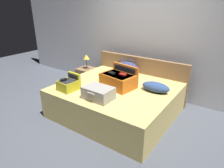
{
  "coord_description": "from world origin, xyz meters",
  "views": [
    {
      "loc": [
        1.86,
        -2.4,
        1.98
      ],
      "look_at": [
        0.0,
        0.26,
        0.65
      ],
      "focal_mm": 31.85,
      "sensor_mm": 36.0,
      "label": 1
    }
  ],
  "objects_px": {
    "table_lamp": "(86,58)",
    "bed": "(116,100)",
    "hard_case_small": "(69,84)",
    "pillow_near_headboard": "(156,87)",
    "hard_case_large": "(118,80)",
    "nightstand": "(87,78)",
    "duffel_bag": "(126,68)",
    "hard_case_medium": "(98,93)"
  },
  "relations": [
    {
      "from": "hard_case_small",
      "to": "duffel_bag",
      "type": "bearing_deg",
      "value": 77.13
    },
    {
      "from": "bed",
      "to": "hard_case_small",
      "type": "distance_m",
      "value": 0.93
    },
    {
      "from": "bed",
      "to": "nightstand",
      "type": "height_order",
      "value": "bed"
    },
    {
      "from": "hard_case_large",
      "to": "hard_case_medium",
      "type": "height_order",
      "value": "hard_case_large"
    },
    {
      "from": "duffel_bag",
      "to": "table_lamp",
      "type": "xyz_separation_m",
      "value": [
        -1.09,
        -0.05,
        0.07
      ]
    },
    {
      "from": "hard_case_small",
      "to": "nightstand",
      "type": "height_order",
      "value": "hard_case_small"
    },
    {
      "from": "hard_case_medium",
      "to": "table_lamp",
      "type": "height_order",
      "value": "table_lamp"
    },
    {
      "from": "table_lamp",
      "to": "pillow_near_headboard",
      "type": "bearing_deg",
      "value": -12.53
    },
    {
      "from": "hard_case_medium",
      "to": "pillow_near_headboard",
      "type": "height_order",
      "value": "hard_case_medium"
    },
    {
      "from": "hard_case_large",
      "to": "hard_case_small",
      "type": "height_order",
      "value": "hard_case_large"
    },
    {
      "from": "hard_case_small",
      "to": "duffel_bag",
      "type": "distance_m",
      "value": 1.36
    },
    {
      "from": "duffel_bag",
      "to": "pillow_near_headboard",
      "type": "bearing_deg",
      "value": -28.98
    },
    {
      "from": "pillow_near_headboard",
      "to": "hard_case_large",
      "type": "bearing_deg",
      "value": -162.47
    },
    {
      "from": "bed",
      "to": "hard_case_small",
      "type": "relative_size",
      "value": 5.98
    },
    {
      "from": "nightstand",
      "to": "duffel_bag",
      "type": "bearing_deg",
      "value": 2.84
    },
    {
      "from": "bed",
      "to": "hard_case_medium",
      "type": "height_order",
      "value": "hard_case_medium"
    },
    {
      "from": "bed",
      "to": "nightstand",
      "type": "xyz_separation_m",
      "value": [
        -1.31,
        0.66,
        -0.03
      ]
    },
    {
      "from": "hard_case_small",
      "to": "pillow_near_headboard",
      "type": "bearing_deg",
      "value": 36.12
    },
    {
      "from": "hard_case_medium",
      "to": "hard_case_small",
      "type": "height_order",
      "value": "hard_case_small"
    },
    {
      "from": "hard_case_medium",
      "to": "duffel_bag",
      "type": "xyz_separation_m",
      "value": [
        -0.25,
        1.28,
        0.04
      ]
    },
    {
      "from": "hard_case_small",
      "to": "pillow_near_headboard",
      "type": "height_order",
      "value": "hard_case_small"
    },
    {
      "from": "bed",
      "to": "nightstand",
      "type": "bearing_deg",
      "value": 153.31
    },
    {
      "from": "hard_case_large",
      "to": "hard_case_medium",
      "type": "xyz_separation_m",
      "value": [
        -0.0,
        -0.58,
        -0.05
      ]
    },
    {
      "from": "hard_case_medium",
      "to": "bed",
      "type": "bearing_deg",
      "value": 94.38
    },
    {
      "from": "duffel_bag",
      "to": "table_lamp",
      "type": "height_order",
      "value": "duffel_bag"
    },
    {
      "from": "table_lamp",
      "to": "bed",
      "type": "bearing_deg",
      "value": -26.69
    },
    {
      "from": "hard_case_medium",
      "to": "duffel_bag",
      "type": "relative_size",
      "value": 0.87
    },
    {
      "from": "hard_case_small",
      "to": "nightstand",
      "type": "distance_m",
      "value": 1.48
    },
    {
      "from": "hard_case_medium",
      "to": "duffel_bag",
      "type": "distance_m",
      "value": 1.31
    },
    {
      "from": "pillow_near_headboard",
      "to": "nightstand",
      "type": "height_order",
      "value": "pillow_near_headboard"
    },
    {
      "from": "hard_case_medium",
      "to": "duffel_bag",
      "type": "bearing_deg",
      "value": 102.02
    },
    {
      "from": "hard_case_medium",
      "to": "hard_case_small",
      "type": "xyz_separation_m",
      "value": [
        -0.65,
        -0.02,
        0.0
      ]
    },
    {
      "from": "pillow_near_headboard",
      "to": "nightstand",
      "type": "distance_m",
      "value": 2.07
    },
    {
      "from": "bed",
      "to": "duffel_bag",
      "type": "relative_size",
      "value": 3.78
    },
    {
      "from": "nightstand",
      "to": "pillow_near_headboard",
      "type": "bearing_deg",
      "value": -12.53
    },
    {
      "from": "hard_case_large",
      "to": "table_lamp",
      "type": "relative_size",
      "value": 1.86
    },
    {
      "from": "bed",
      "to": "duffel_bag",
      "type": "bearing_deg",
      "value": 107.03
    },
    {
      "from": "bed",
      "to": "hard_case_large",
      "type": "xyz_separation_m",
      "value": [
        0.04,
        0.01,
        0.42
      ]
    },
    {
      "from": "duffel_bag",
      "to": "nightstand",
      "type": "xyz_separation_m",
      "value": [
        -1.09,
        -0.05,
        -0.45
      ]
    },
    {
      "from": "duffel_bag",
      "to": "hard_case_small",
      "type": "bearing_deg",
      "value": -107.16
    },
    {
      "from": "bed",
      "to": "pillow_near_headboard",
      "type": "distance_m",
      "value": 0.79
    },
    {
      "from": "hard_case_medium",
      "to": "hard_case_small",
      "type": "relative_size",
      "value": 1.38
    }
  ]
}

